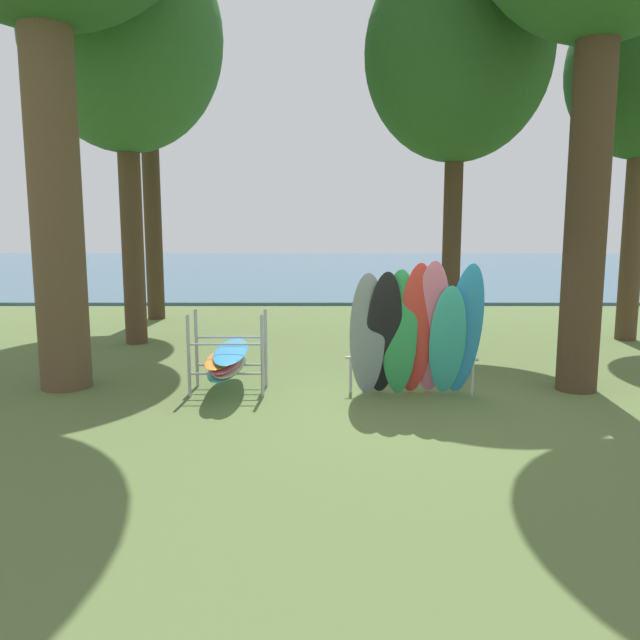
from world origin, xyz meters
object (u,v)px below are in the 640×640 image
tree_deep_back (146,21)px  leaning_board_pile (417,335)px  tree_mid_behind (458,55)px  tree_far_right_back (124,39)px  board_storage_rack (228,358)px

tree_deep_back → leaning_board_pile: 12.12m
tree_mid_behind → tree_deep_back: tree_deep_back is taller
tree_far_right_back → tree_deep_back: (-0.49, 3.58, 1.44)m
board_storage_rack → tree_far_right_back: bearing=122.6°
tree_mid_behind → leaning_board_pile: (-1.30, -3.92, -4.88)m
leaning_board_pile → board_storage_rack: leaning_board_pile is taller
tree_far_right_back → tree_deep_back: size_ratio=0.87×
tree_deep_back → leaning_board_pile: tree_deep_back is taller
tree_mid_behind → tree_deep_back: bearing=149.8°
tree_far_right_back → leaning_board_pile: (5.42, -4.53, -5.35)m
tree_far_right_back → board_storage_rack: bearing=-57.4°
tree_mid_behind → tree_far_right_back: (-6.72, 0.61, 0.47)m
tree_deep_back → board_storage_rack: 10.97m
tree_far_right_back → leaning_board_pile: tree_far_right_back is taller
tree_deep_back → leaning_board_pile: bearing=-53.9°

